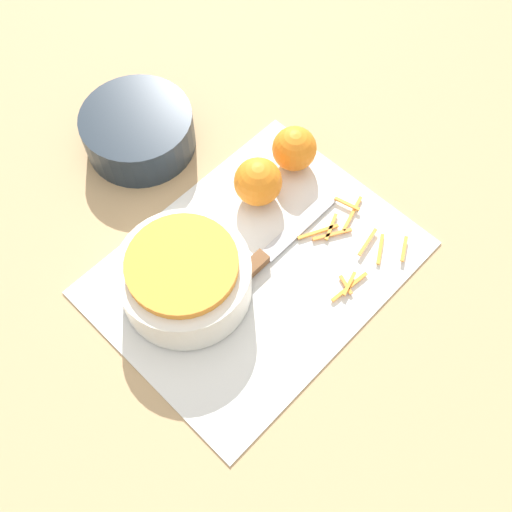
{
  "coord_description": "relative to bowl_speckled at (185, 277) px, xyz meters",
  "views": [
    {
      "loc": [
        -0.28,
        -0.27,
        0.76
      ],
      "look_at": [
        0.0,
        0.0,
        0.04
      ],
      "focal_mm": 42.0,
      "sensor_mm": 36.0,
      "label": 1
    }
  ],
  "objects": [
    {
      "name": "ground_plane",
      "position": [
        0.09,
        -0.04,
        -0.05
      ],
      "size": [
        4.0,
        4.0,
        0.0
      ],
      "primitive_type": "plane",
      "color": "tan"
    },
    {
      "name": "cutting_board",
      "position": [
        0.09,
        -0.04,
        -0.04
      ],
      "size": [
        0.43,
        0.33,
        0.01
      ],
      "color": "silver",
      "rests_on": "ground_plane"
    },
    {
      "name": "orange_left",
      "position": [
        0.18,
        0.04,
        -0.0
      ],
      "size": [
        0.07,
        0.07,
        0.07
      ],
      "color": "orange",
      "rests_on": "cutting_board"
    },
    {
      "name": "knife",
      "position": [
        0.09,
        -0.04,
        -0.03
      ],
      "size": [
        0.24,
        0.02,
        0.02
      ],
      "rotation": [
        0.0,
        0.0,
        0.01
      ],
      "color": "brown",
      "rests_on": "cutting_board"
    },
    {
      "name": "bowl_dark",
      "position": [
        0.13,
        0.24,
        -0.01
      ],
      "size": [
        0.17,
        0.17,
        0.07
      ],
      "color": "#1E2833",
      "rests_on": "ground_plane"
    },
    {
      "name": "orange_right",
      "position": [
        0.26,
        0.04,
        -0.01
      ],
      "size": [
        0.07,
        0.07,
        0.07
      ],
      "color": "orange",
      "rests_on": "cutting_board"
    },
    {
      "name": "peel_pile",
      "position": [
        0.21,
        -0.12,
        -0.04
      ],
      "size": [
        0.16,
        0.14,
        0.01
      ],
      "color": "orange",
      "rests_on": "cutting_board"
    },
    {
      "name": "bowl_speckled",
      "position": [
        0.0,
        0.0,
        0.0
      ],
      "size": [
        0.18,
        0.18,
        0.08
      ],
      "color": "silver",
      "rests_on": "cutting_board"
    }
  ]
}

